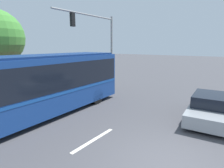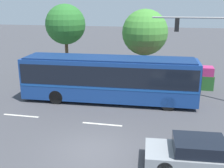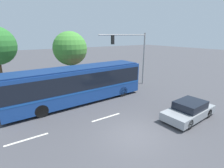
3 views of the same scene
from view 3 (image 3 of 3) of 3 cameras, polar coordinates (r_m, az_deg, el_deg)
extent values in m
plane|color=#444449|center=(10.92, 7.39, -16.94)|extent=(140.00, 140.00, 0.00)
cube|color=navy|center=(15.47, -11.27, -0.06)|extent=(12.44, 3.06, 2.88)
cube|color=black|center=(15.34, -11.36, 1.59)|extent=(12.20, 3.09, 1.38)
cube|color=#194C9E|center=(15.56, -11.20, -1.28)|extent=(12.32, 3.09, 0.14)
cube|color=black|center=(18.69, 6.21, 4.08)|extent=(0.15, 2.20, 1.61)
cube|color=navy|center=(15.12, -11.58, 5.36)|extent=(11.94, 2.84, 0.10)
cylinder|color=black|center=(18.74, -0.83, -0.63)|extent=(1.01, 0.34, 1.00)
cylinder|color=black|center=(17.00, 3.57, -2.46)|extent=(1.01, 0.34, 1.00)
cylinder|color=black|center=(15.90, -24.63, -5.34)|extent=(1.01, 0.34, 1.00)
cylinder|color=black|center=(13.81, -22.68, -8.34)|extent=(1.01, 0.34, 1.00)
cube|color=gray|center=(13.80, 24.33, -8.68)|extent=(4.48, 2.18, 0.58)
cube|color=black|center=(13.68, 24.83, -6.40)|extent=(2.29, 1.81, 0.55)
cylinder|color=black|center=(12.43, 24.57, -12.22)|extent=(0.69, 0.27, 0.68)
cylinder|color=black|center=(13.16, 18.15, -9.87)|extent=(0.69, 0.27, 0.68)
cylinder|color=black|center=(14.65, 29.66, -8.55)|extent=(0.69, 0.27, 0.68)
cylinder|color=black|center=(15.28, 23.95, -6.78)|extent=(0.69, 0.27, 0.68)
cylinder|color=gray|center=(21.16, 10.62, 8.22)|extent=(0.18, 0.18, 6.16)
cylinder|color=gray|center=(18.93, 3.96, 16.18)|extent=(6.23, 0.12, 0.12)
cube|color=black|center=(18.12, 0.22, 14.63)|extent=(0.30, 0.22, 0.90)
cylinder|color=red|center=(18.21, 0.01, 15.58)|extent=(0.18, 0.02, 0.18)
cylinder|color=yellow|center=(18.22, 0.01, 14.64)|extent=(0.18, 0.02, 0.18)
cylinder|color=green|center=(18.23, 0.01, 13.70)|extent=(0.18, 0.02, 0.18)
cube|color=#286028|center=(21.34, -5.56, 1.65)|extent=(7.49, 1.22, 1.17)
cube|color=#B22D6B|center=(21.13, -5.63, 4.10)|extent=(7.34, 1.16, 0.70)
cylinder|color=brown|center=(21.02, -33.16, 2.12)|extent=(0.32, 0.32, 3.54)
cylinder|color=brown|center=(22.38, -13.43, 4.12)|extent=(0.29, 0.29, 2.81)
sphere|color=#479338|center=(21.97, -13.93, 11.53)|extent=(4.16, 4.16, 4.16)
cube|color=silver|center=(11.67, -26.68, -16.35)|extent=(2.40, 0.16, 0.01)
cube|color=silver|center=(12.92, -1.97, -11.17)|extent=(2.40, 0.16, 0.01)
camera|label=1|loc=(5.75, -23.03, -8.49)|focal=30.03mm
camera|label=2|loc=(10.58, 84.60, 7.04)|focal=44.01mm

